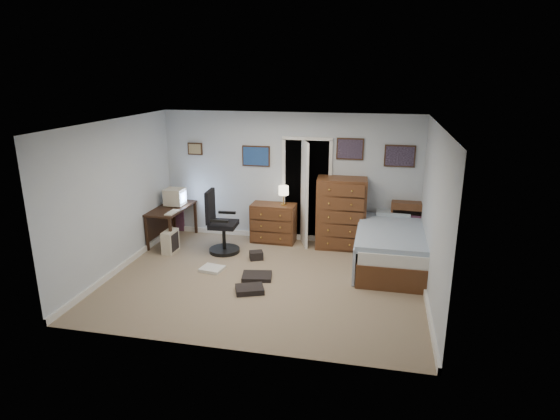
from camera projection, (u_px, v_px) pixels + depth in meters
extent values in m
cube|color=#87725D|center=(265.00, 280.00, 7.53)|extent=(5.00, 4.00, 0.02)
cube|color=black|center=(171.00, 208.00, 9.06)|extent=(0.59, 1.22, 0.04)
cube|color=black|center=(147.00, 234.00, 8.68)|extent=(0.05, 0.05, 0.66)
cube|color=black|center=(171.00, 236.00, 8.57)|extent=(0.05, 0.05, 0.66)
cube|color=black|center=(174.00, 216.00, 9.74)|extent=(0.05, 0.05, 0.66)
cube|color=black|center=(196.00, 218.00, 9.63)|extent=(0.05, 0.05, 0.66)
cube|color=black|center=(160.00, 222.00, 9.20)|extent=(0.05, 1.11, 0.46)
cube|color=beige|center=(175.00, 197.00, 9.14)|extent=(0.36, 0.34, 0.32)
cube|color=#8CB2F2|center=(183.00, 197.00, 9.10)|extent=(0.02, 0.26, 0.20)
cube|color=beige|center=(175.00, 205.00, 9.19)|extent=(0.24, 0.24, 0.02)
cube|color=beige|center=(172.00, 212.00, 8.68)|extent=(0.15, 0.37, 0.02)
cube|color=beige|center=(170.00, 241.00, 8.64)|extent=(0.19, 0.39, 0.42)
cube|color=black|center=(175.00, 242.00, 8.61)|extent=(0.01, 0.28, 0.33)
cylinder|color=black|center=(225.00, 250.00, 8.69)|extent=(0.60, 0.60, 0.07)
cylinder|color=black|center=(224.00, 238.00, 8.62)|extent=(0.07, 0.07, 0.44)
cube|color=black|center=(224.00, 225.00, 8.55)|extent=(0.51, 0.51, 0.09)
cube|color=black|center=(210.00, 206.00, 8.49)|extent=(0.09, 0.44, 0.60)
cube|color=black|center=(219.00, 221.00, 8.26)|extent=(0.33, 0.07, 0.04)
cube|color=black|center=(227.00, 213.00, 8.75)|extent=(0.33, 0.07, 0.04)
cube|color=maroon|center=(181.00, 210.00, 9.79)|extent=(0.18, 0.18, 0.87)
cube|color=#58321C|center=(273.00, 223.00, 9.14)|extent=(0.87, 0.45, 0.76)
cylinder|color=gold|center=(284.00, 204.00, 8.99)|extent=(0.12, 0.12, 0.02)
cylinder|color=gold|center=(284.00, 199.00, 8.95)|extent=(0.02, 0.02, 0.23)
cylinder|color=beige|center=(284.00, 190.00, 8.91)|extent=(0.19, 0.19, 0.17)
cube|color=black|center=(309.00, 187.00, 9.33)|extent=(0.90, 0.60, 2.00)
cube|color=white|center=(284.00, 190.00, 9.11)|extent=(0.06, 0.05, 2.00)
cube|color=white|center=(330.00, 193.00, 8.93)|extent=(0.06, 0.05, 2.00)
cube|color=white|center=(307.00, 139.00, 8.73)|extent=(0.96, 0.05, 0.06)
cube|color=white|center=(303.00, 193.00, 8.93)|extent=(0.31, 0.77, 2.00)
sphere|color=gold|center=(318.00, 196.00, 8.72)|extent=(0.06, 0.06, 0.06)
cube|color=#58321C|center=(341.00, 213.00, 8.77)|extent=(0.94, 0.59, 1.34)
cube|color=#58321C|center=(418.00, 227.00, 8.66)|extent=(1.04, 0.33, 0.92)
cube|color=black|center=(419.00, 219.00, 8.54)|extent=(0.95, 0.17, 0.31)
cube|color=maroon|center=(419.00, 221.00, 8.55)|extent=(0.83, 0.18, 0.23)
cube|color=#58321C|center=(392.00, 254.00, 8.10)|extent=(1.12, 2.23, 0.39)
cube|color=white|center=(393.00, 237.00, 8.01)|extent=(1.08, 2.19, 0.20)
cube|color=#5C7EAC|center=(394.00, 233.00, 7.87)|extent=(1.19, 1.90, 0.11)
cube|color=#5C7EAC|center=(357.00, 247.00, 8.08)|extent=(0.05, 1.89, 0.60)
cube|color=#6A8DAA|center=(393.00, 214.00, 8.75)|extent=(0.61, 0.43, 0.14)
cube|color=#331E11|center=(195.00, 149.00, 9.27)|extent=(0.30, 0.03, 0.24)
cube|color=#836547|center=(195.00, 149.00, 9.25)|extent=(0.25, 0.01, 0.19)
cube|color=#331E11|center=(256.00, 156.00, 9.05)|extent=(0.55, 0.03, 0.40)
cube|color=#0C1757|center=(256.00, 156.00, 9.03)|extent=(0.50, 0.01, 0.35)
cube|color=#331E11|center=(350.00, 149.00, 8.63)|extent=(0.50, 0.03, 0.40)
cube|color=black|center=(350.00, 149.00, 8.61)|extent=(0.45, 0.01, 0.35)
cube|color=#331E11|center=(400.00, 156.00, 8.47)|extent=(0.55, 0.03, 0.40)
cube|color=black|center=(400.00, 156.00, 8.46)|extent=(0.50, 0.01, 0.35)
cube|color=silver|center=(212.00, 269.00, 7.89)|extent=(0.41, 0.37, 0.05)
cube|color=black|center=(250.00, 289.00, 7.11)|extent=(0.51, 0.45, 0.08)
cube|color=black|center=(256.00, 255.00, 8.34)|extent=(0.29, 0.27, 0.15)
cube|color=black|center=(257.00, 276.00, 7.59)|extent=(0.53, 0.44, 0.06)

